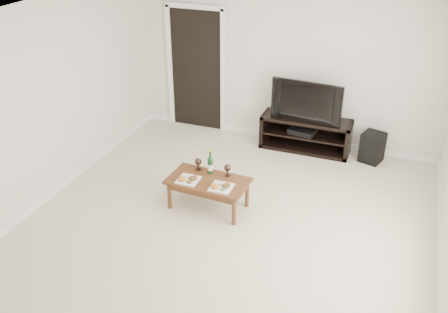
% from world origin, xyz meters
% --- Properties ---
extents(floor, '(5.50, 5.50, 0.00)m').
position_xyz_m(floor, '(0.00, 0.00, 0.00)').
color(floor, beige).
rests_on(floor, ground).
extents(back_wall, '(5.00, 0.04, 2.60)m').
position_xyz_m(back_wall, '(0.00, 2.77, 1.30)').
color(back_wall, silver).
rests_on(back_wall, ground).
extents(ceiling, '(5.00, 5.50, 0.04)m').
position_xyz_m(ceiling, '(0.00, 0.00, 2.62)').
color(ceiling, white).
rests_on(ceiling, back_wall).
extents(doorway, '(0.90, 0.02, 2.05)m').
position_xyz_m(doorway, '(-1.55, 2.73, 1.02)').
color(doorway, black).
rests_on(doorway, ground).
extents(media_console, '(1.42, 0.45, 0.55)m').
position_xyz_m(media_console, '(0.44, 2.50, 0.28)').
color(media_console, black).
rests_on(media_console, ground).
extents(television, '(1.12, 0.24, 0.64)m').
position_xyz_m(television, '(0.44, 2.50, 0.87)').
color(television, black).
rests_on(television, media_console).
extents(av_receiver, '(0.45, 0.37, 0.08)m').
position_xyz_m(av_receiver, '(0.39, 2.48, 0.33)').
color(av_receiver, black).
rests_on(av_receiver, media_console).
extents(subwoofer, '(0.39, 0.39, 0.47)m').
position_xyz_m(subwoofer, '(1.49, 2.48, 0.23)').
color(subwoofer, black).
rests_on(subwoofer, ground).
extents(coffee_table, '(1.07, 0.62, 0.42)m').
position_xyz_m(coffee_table, '(-0.38, 0.39, 0.21)').
color(coffee_table, brown).
rests_on(coffee_table, ground).
extents(plate_left, '(0.27, 0.27, 0.07)m').
position_xyz_m(plate_left, '(-0.61, 0.29, 0.45)').
color(plate_left, white).
rests_on(plate_left, coffee_table).
extents(plate_right, '(0.27, 0.27, 0.07)m').
position_xyz_m(plate_right, '(-0.15, 0.27, 0.45)').
color(plate_right, white).
rests_on(plate_right, coffee_table).
extents(wine_bottle, '(0.07, 0.07, 0.35)m').
position_xyz_m(wine_bottle, '(-0.42, 0.57, 0.59)').
color(wine_bottle, '#0F3916').
rests_on(wine_bottle, coffee_table).
extents(goblet_left, '(0.09, 0.09, 0.17)m').
position_xyz_m(goblet_left, '(-0.60, 0.59, 0.51)').
color(goblet_left, '#37261E').
rests_on(goblet_left, coffee_table).
extents(goblet_right, '(0.09, 0.09, 0.17)m').
position_xyz_m(goblet_right, '(-0.18, 0.58, 0.51)').
color(goblet_right, '#37261E').
rests_on(goblet_right, coffee_table).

